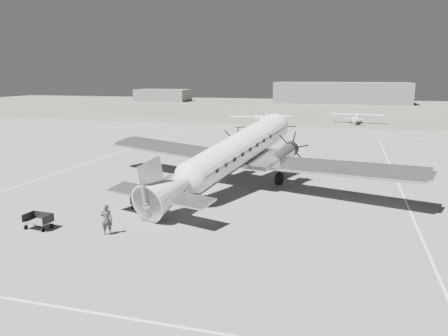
% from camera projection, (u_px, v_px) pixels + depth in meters
% --- Properties ---
extents(ground, '(260.00, 260.00, 0.00)m').
position_uv_depth(ground, '(225.00, 209.00, 29.49)').
color(ground, slate).
rests_on(ground, ground).
extents(taxi_line_near, '(60.00, 0.15, 0.01)m').
position_uv_depth(taxi_line_near, '(123.00, 318.00, 16.32)').
color(taxi_line_near, silver).
rests_on(taxi_line_near, ground).
extents(taxi_line_right, '(0.15, 80.00, 0.01)m').
position_uv_depth(taxi_line_right, '(416.00, 226.00, 26.27)').
color(taxi_line_right, silver).
rests_on(taxi_line_right, ground).
extents(taxi_line_left, '(0.15, 60.00, 0.01)m').
position_uv_depth(taxi_line_left, '(80.00, 166.00, 43.72)').
color(taxi_line_left, silver).
rests_on(taxi_line_left, ground).
extents(taxi_line_horizon, '(90.00, 0.15, 0.01)m').
position_uv_depth(taxi_line_horizon, '(296.00, 134.00, 67.11)').
color(taxi_line_horizon, silver).
rests_on(taxi_line_horizon, ground).
extents(grass_infield, '(260.00, 90.00, 0.01)m').
position_uv_depth(grass_infield, '(320.00, 108.00, 118.84)').
color(grass_infield, '#656355').
rests_on(grass_infield, ground).
extents(hangar_main, '(42.00, 14.00, 6.60)m').
position_uv_depth(hangar_main, '(341.00, 93.00, 140.32)').
color(hangar_main, slate).
rests_on(hangar_main, ground).
extents(shed_secondary, '(18.00, 10.00, 4.00)m').
position_uv_depth(shed_secondary, '(163.00, 95.00, 151.98)').
color(shed_secondary, '#606060').
rests_on(shed_secondary, ground).
extents(dc3_airliner, '(32.99, 27.28, 5.41)m').
position_uv_depth(dc3_airliner, '(231.00, 156.00, 33.86)').
color(dc3_airliner, '#B8B7BA').
rests_on(dc3_airliner, ground).
extents(light_plane_left, '(13.49, 12.31, 2.28)m').
position_uv_depth(light_plane_left, '(262.00, 121.00, 75.03)').
color(light_plane_left, white).
rests_on(light_plane_left, ground).
extents(light_plane_right, '(10.42, 8.75, 2.03)m').
position_uv_depth(light_plane_right, '(356.00, 118.00, 81.64)').
color(light_plane_right, white).
rests_on(light_plane_right, ground).
extents(baggage_cart_near, '(1.78, 1.61, 0.83)m').
position_uv_depth(baggage_cart_near, '(140.00, 202.00, 29.82)').
color(baggage_cart_near, '#606060').
rests_on(baggage_cart_near, ground).
extents(baggage_cart_far, '(1.70, 1.26, 0.92)m').
position_uv_depth(baggage_cart_far, '(38.00, 221.00, 25.70)').
color(baggage_cart_far, '#606060').
rests_on(baggage_cart_far, ground).
extents(ground_crew, '(0.75, 0.61, 1.80)m').
position_uv_depth(ground_crew, '(107.00, 219.00, 24.67)').
color(ground_crew, '#313131').
rests_on(ground_crew, ground).
extents(ramp_agent, '(1.04, 1.11, 1.81)m').
position_uv_depth(ramp_agent, '(140.00, 195.00, 29.70)').
color(ramp_agent, '#B0B0AD').
rests_on(ramp_agent, ground).
extents(passenger, '(0.72, 0.91, 1.64)m').
position_uv_depth(passenger, '(157.00, 191.00, 31.13)').
color(passenger, '#B8B8B5').
rests_on(passenger, ground).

